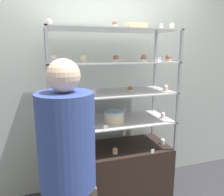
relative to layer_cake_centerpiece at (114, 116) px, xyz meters
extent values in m
cube|color=#A8B2AD|center=(-0.01, 0.44, 0.29)|extent=(8.00, 0.05, 2.60)
cube|color=black|center=(-0.01, 0.03, -0.69)|extent=(1.27, 0.53, 0.64)
cube|color=#99999E|center=(-0.64, 0.28, -0.22)|extent=(0.02, 0.02, 0.31)
cube|color=#99999E|center=(0.61, 0.28, -0.22)|extent=(0.02, 0.02, 0.31)
cube|color=#99999E|center=(-0.64, -0.22, -0.22)|extent=(0.02, 0.02, 0.31)
cube|color=#99999E|center=(0.61, -0.22, -0.22)|extent=(0.02, 0.02, 0.31)
cube|color=silver|center=(-0.01, 0.03, -0.07)|extent=(1.27, 0.53, 0.01)
cube|color=#99999E|center=(-0.64, 0.28, 0.10)|extent=(0.02, 0.02, 0.31)
cube|color=#99999E|center=(0.61, 0.28, 0.10)|extent=(0.02, 0.02, 0.31)
cube|color=#99999E|center=(-0.64, -0.22, 0.10)|extent=(0.02, 0.02, 0.31)
cube|color=#99999E|center=(0.61, -0.22, 0.10)|extent=(0.02, 0.02, 0.31)
cube|color=silver|center=(-0.01, 0.03, 0.25)|extent=(1.27, 0.53, 0.01)
cube|color=#99999E|center=(-0.64, 0.28, 0.41)|extent=(0.02, 0.02, 0.31)
cube|color=#99999E|center=(0.61, 0.28, 0.41)|extent=(0.02, 0.02, 0.31)
cube|color=#99999E|center=(-0.64, -0.22, 0.41)|extent=(0.02, 0.02, 0.31)
cube|color=#99999E|center=(0.61, -0.22, 0.41)|extent=(0.02, 0.02, 0.31)
cube|color=silver|center=(-0.01, 0.03, 0.56)|extent=(1.27, 0.53, 0.01)
cube|color=#99999E|center=(-0.64, 0.28, 0.72)|extent=(0.02, 0.02, 0.31)
cube|color=#99999E|center=(0.61, 0.28, 0.72)|extent=(0.02, 0.02, 0.31)
cube|color=#99999E|center=(-0.64, -0.22, 0.72)|extent=(0.02, 0.02, 0.31)
cube|color=#99999E|center=(0.61, -0.22, 0.72)|extent=(0.02, 0.02, 0.31)
cube|color=silver|center=(-0.01, 0.03, 0.87)|extent=(1.27, 0.53, 0.01)
cylinder|color=beige|center=(0.00, 0.00, -0.01)|extent=(0.21, 0.21, 0.10)
cylinder|color=silver|center=(0.00, 0.00, 0.05)|extent=(0.21, 0.21, 0.02)
cube|color=#DBBC84|center=(0.24, 0.03, 0.90)|extent=(0.19, 0.13, 0.05)
cube|color=#F4EAB2|center=(0.24, 0.03, 0.93)|extent=(0.20, 0.13, 0.01)
cylinder|color=beige|center=(-0.61, -0.05, -0.36)|extent=(0.05, 0.05, 0.02)
sphere|color=white|center=(-0.61, -0.05, -0.33)|extent=(0.05, 0.05, 0.05)
cylinder|color=white|center=(-0.02, -0.10, -0.36)|extent=(0.05, 0.05, 0.02)
sphere|color=#E5996B|center=(-0.02, -0.10, -0.33)|extent=(0.05, 0.05, 0.05)
cylinder|color=white|center=(0.57, -0.03, -0.36)|extent=(0.05, 0.05, 0.02)
sphere|color=white|center=(0.57, -0.03, -0.33)|extent=(0.05, 0.05, 0.05)
cube|color=white|center=(0.35, -0.21, -0.35)|extent=(0.04, 0.00, 0.04)
cylinder|color=white|center=(-0.60, -0.08, -0.05)|extent=(0.05, 0.05, 0.03)
sphere|color=silver|center=(-0.60, -0.08, -0.02)|extent=(0.05, 0.05, 0.05)
cylinder|color=beige|center=(0.56, -0.04, -0.05)|extent=(0.05, 0.05, 0.03)
sphere|color=silver|center=(0.56, -0.04, -0.02)|extent=(0.05, 0.05, 0.05)
cube|color=white|center=(-0.15, -0.21, -0.04)|extent=(0.04, 0.00, 0.04)
cylinder|color=white|center=(-0.60, -0.04, 0.26)|extent=(0.05, 0.05, 0.02)
sphere|color=#F4EAB2|center=(-0.60, -0.04, 0.29)|extent=(0.05, 0.05, 0.05)
cylinder|color=white|center=(-0.21, -0.02, 0.26)|extent=(0.05, 0.05, 0.02)
sphere|color=silver|center=(-0.21, -0.02, 0.29)|extent=(0.05, 0.05, 0.05)
cylinder|color=beige|center=(0.17, -0.01, 0.26)|extent=(0.05, 0.05, 0.02)
sphere|color=#8C5B42|center=(0.17, -0.01, 0.29)|extent=(0.05, 0.05, 0.05)
cylinder|color=#CCB28C|center=(0.57, -0.05, 0.26)|extent=(0.05, 0.05, 0.02)
sphere|color=silver|center=(0.57, -0.05, 0.29)|extent=(0.05, 0.05, 0.05)
cube|color=white|center=(-0.42, -0.21, 0.27)|extent=(0.04, 0.00, 0.04)
cylinder|color=white|center=(-0.58, -0.07, 0.58)|extent=(0.05, 0.05, 0.03)
sphere|color=silver|center=(-0.58, -0.07, 0.60)|extent=(0.06, 0.06, 0.06)
cylinder|color=beige|center=(-0.32, -0.05, 0.58)|extent=(0.05, 0.05, 0.03)
sphere|color=#F4EAB2|center=(-0.32, -0.05, 0.60)|extent=(0.06, 0.06, 0.06)
cylinder|color=beige|center=(0.00, -0.06, 0.58)|extent=(0.05, 0.05, 0.03)
sphere|color=#8C5B42|center=(0.00, -0.06, 0.60)|extent=(0.06, 0.06, 0.06)
cylinder|color=white|center=(0.27, -0.10, 0.58)|extent=(0.05, 0.05, 0.03)
sphere|color=#8C5B42|center=(0.27, -0.10, 0.60)|extent=(0.06, 0.06, 0.06)
cylinder|color=#CCB28C|center=(0.56, -0.08, 0.58)|extent=(0.05, 0.05, 0.03)
sphere|color=#8C5B42|center=(0.56, -0.08, 0.60)|extent=(0.06, 0.06, 0.06)
cube|color=white|center=(0.38, -0.21, 0.58)|extent=(0.04, 0.00, 0.04)
cylinder|color=#CCB28C|center=(-0.60, -0.02, 0.89)|extent=(0.04, 0.04, 0.03)
sphere|color=silver|center=(-0.60, -0.02, 0.92)|extent=(0.05, 0.05, 0.05)
cylinder|color=beige|center=(-0.02, -0.08, 0.89)|extent=(0.04, 0.04, 0.03)
sphere|color=#8C5B42|center=(-0.02, -0.08, 0.92)|extent=(0.05, 0.05, 0.05)
cylinder|color=beige|center=(0.58, -0.09, 0.89)|extent=(0.04, 0.04, 0.03)
sphere|color=#F4EAB2|center=(0.58, -0.09, 0.92)|extent=(0.05, 0.05, 0.05)
cube|color=white|center=(0.39, -0.21, 0.90)|extent=(0.04, 0.00, 0.04)
cylinder|color=#33478C|center=(-0.56, -0.69, 0.08)|extent=(0.38, 0.38, 0.66)
sphere|color=beige|center=(-0.56, -0.69, 0.52)|extent=(0.21, 0.21, 0.21)
camera|label=1|loc=(-0.68, -2.08, 0.67)|focal=35.00mm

